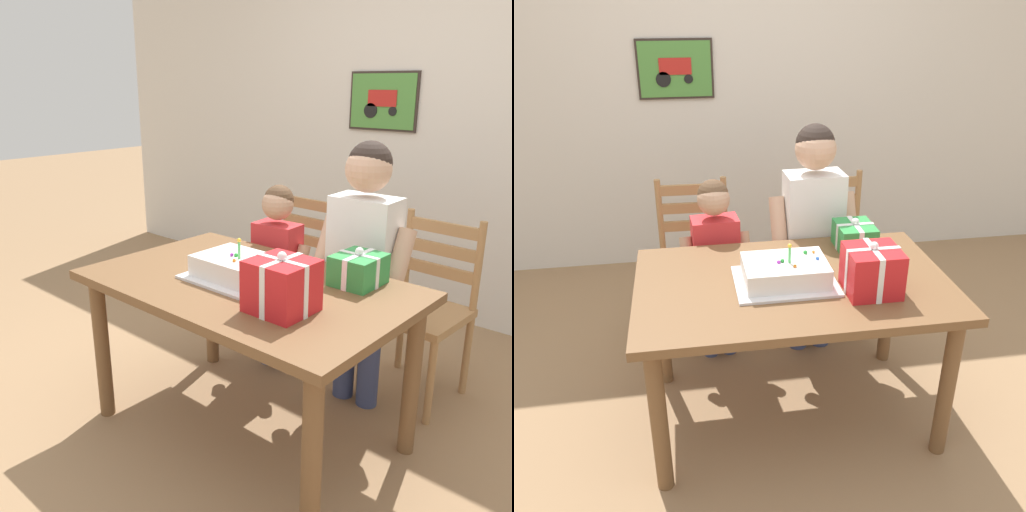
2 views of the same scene
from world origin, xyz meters
The scene contains 10 objects.
ground_plane centered at (0.00, 0.00, 0.00)m, with size 20.00×20.00×0.00m, color #997551.
back_wall centered at (0.00, 1.89, 1.30)m, with size 6.40×0.11×2.60m.
dining_table centered at (0.00, 0.00, 0.64)m, with size 1.38×0.87×0.74m.
birthday_cake centered at (-0.04, -0.01, 0.79)m, with size 0.44×0.34×0.19m.
gift_box_red_large centered at (0.30, -0.15, 0.84)m, with size 0.23×0.22×0.23m.
gift_box_beside_cake centered at (0.36, 0.28, 0.81)m, with size 0.18×0.22×0.16m.
chair_left centered at (-0.41, 0.85, 0.47)m, with size 0.43×0.43×0.92m.
chair_right centered at (0.41, 0.85, 0.47)m, with size 0.44×0.44×0.92m.
child_older centered at (0.22, 0.56, 0.79)m, with size 0.48×0.27×1.30m.
child_younger centered at (-0.30, 0.56, 0.63)m, with size 0.39×0.23×1.04m.
Camera 2 is at (-0.45, -2.07, 1.88)m, focal length 38.32 mm.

